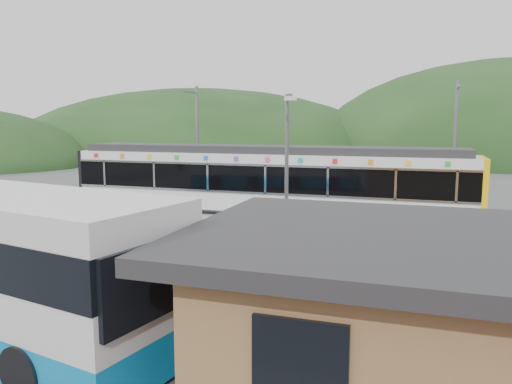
% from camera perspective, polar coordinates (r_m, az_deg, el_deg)
% --- Properties ---
extents(ground, '(120.00, 120.00, 0.00)m').
position_cam_1_polar(ground, '(19.50, 1.43, -6.67)').
color(ground, '#4C4C4F').
rests_on(ground, ground).
extents(hills, '(146.00, 149.00, 26.00)m').
position_cam_1_polar(hills, '(23.85, 19.74, -4.43)').
color(hills, '#1E3D19').
rests_on(hills, ground).
extents(platform, '(26.00, 3.20, 0.30)m').
position_cam_1_polar(platform, '(22.55, 3.91, -4.28)').
color(platform, '#9E9E99').
rests_on(platform, ground).
extents(yellow_line, '(26.00, 0.10, 0.01)m').
position_cam_1_polar(yellow_line, '(21.29, 3.02, -4.58)').
color(yellow_line, yellow).
rests_on(yellow_line, platform).
extents(train, '(20.44, 3.01, 3.74)m').
position_cam_1_polar(train, '(25.35, 1.05, 1.48)').
color(train, black).
rests_on(train, ground).
extents(catenary_mast_west, '(0.18, 1.80, 7.00)m').
position_cam_1_polar(catenary_mast_west, '(29.43, -6.74, 5.42)').
color(catenary_mast_west, slate).
rests_on(catenary_mast_west, ground).
extents(catenary_mast_east, '(0.18, 1.80, 7.00)m').
position_cam_1_polar(catenary_mast_east, '(26.67, 21.73, 4.66)').
color(catenary_mast_east, slate).
rests_on(catenary_mast_east, ground).
extents(station_shelter, '(9.20, 6.20, 3.00)m').
position_cam_1_polar(station_shelter, '(9.65, 20.63, -13.01)').
color(station_shelter, '#9A6B43').
rests_on(station_shelter, ground).
extents(lamp_post, '(0.46, 1.07, 5.79)m').
position_cam_1_polar(lamp_post, '(15.52, 3.40, 2.53)').
color(lamp_post, slate).
rests_on(lamp_post, ground).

